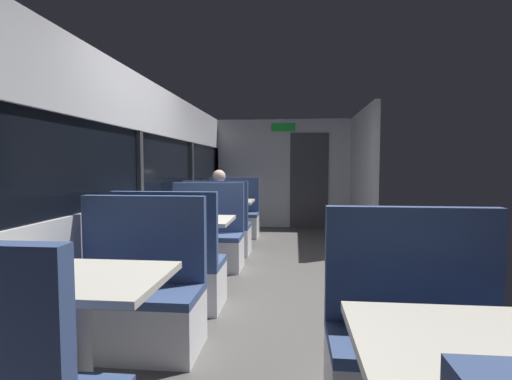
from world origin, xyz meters
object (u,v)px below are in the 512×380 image
object	(u,v)px
dining_table_far_window	(226,206)
seated_passenger	(219,218)
bench_front_aisle_facing_entry	(419,358)
bench_mid_window_facing_end	(171,273)
bench_far_window_facing_end	(218,232)
dining_table_front_aisle	(490,372)
bench_far_window_facing_entry	(233,219)
bench_near_window_facing_entry	(136,304)
dining_table_near_window	(81,294)
bench_mid_window_facing_entry	(206,243)
dining_table_mid_window	(191,228)

from	to	relation	value
dining_table_far_window	seated_passenger	size ratio (longest dim) A/B	0.71
bench_front_aisle_facing_entry	bench_mid_window_facing_end	bearing A→B (deg)	142.20
bench_far_window_facing_end	dining_table_front_aisle	distance (m)	4.64
bench_far_window_facing_entry	bench_front_aisle_facing_entry	distance (m)	5.29
bench_far_window_facing_end	seated_passenger	world-z (taller)	seated_passenger
bench_near_window_facing_entry	bench_far_window_facing_entry	bearing A→B (deg)	90.00
bench_mid_window_facing_end	bench_front_aisle_facing_entry	distance (m)	2.27
dining_table_near_window	seated_passenger	bearing A→B (deg)	90.00
bench_mid_window_facing_entry	bench_front_aisle_facing_entry	bearing A→B (deg)	-57.29
dining_table_mid_window	dining_table_far_window	size ratio (longest dim) A/B	1.00
bench_near_window_facing_entry	dining_table_mid_window	distance (m)	1.52
seated_passenger	bench_far_window_facing_end	bearing A→B (deg)	-90.00
bench_front_aisle_facing_entry	bench_near_window_facing_entry	bearing A→B (deg)	161.47
bench_mid_window_facing_end	dining_table_front_aisle	size ratio (longest dim) A/B	1.22
seated_passenger	bench_far_window_facing_entry	bearing A→B (deg)	90.00
bench_mid_window_facing_entry	seated_passenger	bearing A→B (deg)	90.00
bench_near_window_facing_entry	dining_table_near_window	bearing A→B (deg)	-90.00
bench_near_window_facing_entry	bench_far_window_facing_entry	distance (m)	4.37
bench_mid_window_facing_entry	dining_table_near_window	bearing A→B (deg)	-90.00
bench_mid_window_facing_end	dining_table_far_window	xyz separation A→B (m)	(0.00, 2.89, 0.31)
bench_mid_window_facing_end	dining_table_front_aisle	xyz separation A→B (m)	(1.79, -2.09, 0.31)
bench_far_window_facing_end	bench_front_aisle_facing_entry	size ratio (longest dim) A/B	1.00
dining_table_mid_window	bench_mid_window_facing_entry	size ratio (longest dim) A/B	0.82
dining_table_near_window	bench_far_window_facing_end	bearing A→B (deg)	90.00
dining_table_far_window	bench_front_aisle_facing_entry	size ratio (longest dim) A/B	0.82
bench_mid_window_facing_entry	bench_far_window_facing_end	xyz separation A→B (m)	(0.00, 0.79, 0.00)
bench_far_window_facing_end	dining_table_far_window	bearing A→B (deg)	90.00
bench_mid_window_facing_end	dining_table_far_window	world-z (taller)	bench_mid_window_facing_end
dining_table_front_aisle	seated_passenger	size ratio (longest dim) A/B	0.71
bench_far_window_facing_entry	dining_table_front_aisle	world-z (taller)	bench_far_window_facing_entry
dining_table_far_window	seated_passenger	world-z (taller)	seated_passenger
bench_mid_window_facing_end	bench_mid_window_facing_entry	xyz separation A→B (m)	(0.00, 1.40, 0.00)
dining_table_mid_window	bench_mid_window_facing_entry	xyz separation A→B (m)	(0.00, 0.70, -0.31)
dining_table_mid_window	dining_table_near_window	bearing A→B (deg)	-90.00
bench_far_window_facing_end	dining_table_front_aisle	size ratio (longest dim) A/B	1.22
bench_far_window_facing_entry	bench_front_aisle_facing_entry	size ratio (longest dim) A/B	1.00
dining_table_near_window	dining_table_front_aisle	world-z (taller)	same
seated_passenger	dining_table_front_aisle	bearing A→B (deg)	-67.62
dining_table_front_aisle	dining_table_near_window	bearing A→B (deg)	161.47
bench_near_window_facing_entry	bench_far_window_facing_end	world-z (taller)	same
dining_table_front_aisle	bench_near_window_facing_entry	bearing A→B (deg)	144.02
bench_far_window_facing_end	bench_far_window_facing_entry	bearing A→B (deg)	90.00
dining_table_near_window	dining_table_mid_window	distance (m)	2.19
dining_table_mid_window	bench_far_window_facing_end	bearing A→B (deg)	90.00
dining_table_near_window	seated_passenger	size ratio (longest dim) A/B	0.71
bench_mid_window_facing_entry	dining_table_front_aisle	xyz separation A→B (m)	(1.79, -3.49, 0.31)
bench_near_window_facing_entry	dining_table_mid_window	bearing A→B (deg)	90.00
seated_passenger	bench_mid_window_facing_entry	bearing A→B (deg)	-90.00
bench_far_window_facing_entry	dining_table_front_aisle	xyz separation A→B (m)	(1.79, -5.67, 0.31)
bench_far_window_facing_end	bench_front_aisle_facing_entry	world-z (taller)	same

